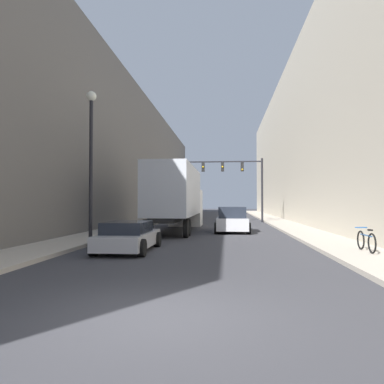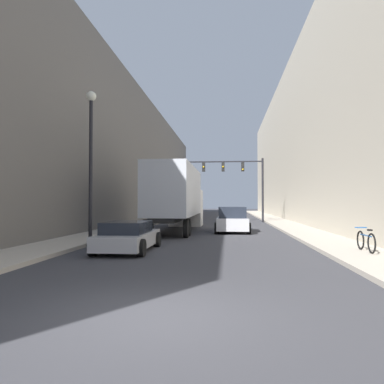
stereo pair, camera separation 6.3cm
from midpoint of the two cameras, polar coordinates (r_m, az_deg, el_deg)
name	(u,v)px [view 2 (the right image)]	position (r m, az deg, el deg)	size (l,w,h in m)	color
ground_plane	(152,316)	(6.77, -5.84, -18.33)	(200.00, 200.00, 0.00)	#38383D
sidewalk_right	(278,222)	(36.72, 13.01, -4.42)	(2.48, 80.00, 0.15)	#B2A899
sidewalk_left	(153,221)	(37.13, -5.90, -4.41)	(2.48, 80.00, 0.15)	#B2A899
building_right	(323,139)	(37.94, 19.36, 7.66)	(6.00, 80.00, 15.90)	#BCB29E
building_left	(112,155)	(38.44, -12.12, 5.54)	(6.00, 80.00, 13.32)	#66605B
semi_truck	(178,197)	(25.66, -2.07, -0.69)	(2.56, 12.92, 4.20)	#B2B7C1
sedan_car	(128,236)	(15.22, -9.61, -6.70)	(2.03, 4.30, 1.18)	#B7B7BC
suv_car	(232,220)	(24.49, 6.23, -4.28)	(2.20, 4.52, 1.64)	#B7B7BC
traffic_signal_gantry	(240,176)	(36.76, 7.41, 2.44)	(7.74, 0.35, 6.20)	black
street_lamp	(91,147)	(17.03, -15.05, 6.68)	(0.44, 0.44, 6.82)	black
parked_bicycle	(366,241)	(15.11, 25.08, -6.79)	(0.44, 1.83, 0.86)	black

